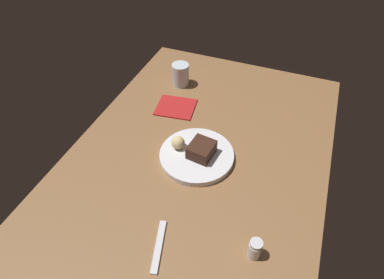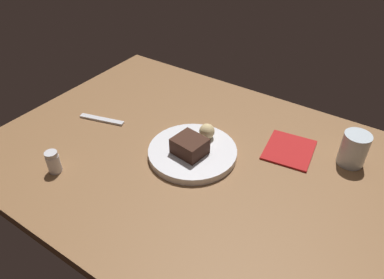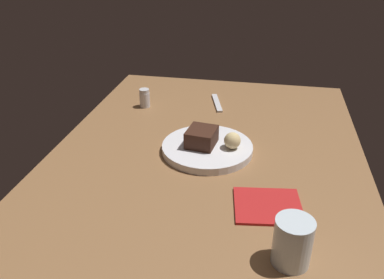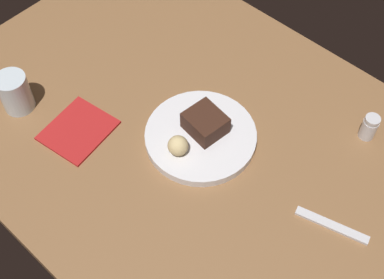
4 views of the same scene
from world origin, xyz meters
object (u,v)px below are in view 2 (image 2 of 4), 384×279
object	(u,v)px
folded_napkin	(289,150)
bread_roll	(207,131)
salt_shaker	(53,162)
dessert_plate	(192,153)
chocolate_cake_slice	(190,146)
water_glass	(354,149)
dessert_spoon	(102,119)

from	to	relation	value
folded_napkin	bread_roll	bearing A→B (deg)	25.54
salt_shaker	folded_napkin	size ratio (longest dim) A/B	0.43
dessert_plate	folded_napkin	xyz separation A→B (cm)	(-21.70, -17.33, -0.73)
chocolate_cake_slice	bread_roll	bearing A→B (deg)	-91.87
dessert_plate	bread_roll	world-z (taller)	bread_roll
water_glass	dessert_spoon	distance (cm)	74.48
dessert_plate	dessert_spoon	bearing A→B (deg)	2.56
chocolate_cake_slice	dessert_spoon	bearing A→B (deg)	0.56
dessert_plate	folded_napkin	size ratio (longest dim) A/B	1.69
salt_shaker	folded_napkin	xyz separation A→B (cm)	(-48.13, -42.61, -2.80)
water_glass	dessert_spoon	xyz separation A→B (cm)	(70.65, 23.17, -4.34)
chocolate_cake_slice	bread_roll	size ratio (longest dim) A/B	1.86
chocolate_cake_slice	water_glass	world-z (taller)	water_glass
bread_roll	dessert_spoon	size ratio (longest dim) A/B	0.30
dessert_plate	salt_shaker	size ratio (longest dim) A/B	3.92
bread_roll	folded_napkin	xyz separation A→B (cm)	(-21.30, -10.18, -3.98)
water_glass	dessert_spoon	world-z (taller)	water_glass
folded_napkin	water_glass	bearing A→B (deg)	-164.38
salt_shaker	water_glass	world-z (taller)	water_glass
folded_napkin	chocolate_cake_slice	bearing A→B (deg)	40.61
dessert_plate	bread_roll	size ratio (longest dim) A/B	5.54
bread_roll	chocolate_cake_slice	bearing A→B (deg)	88.13
chocolate_cake_slice	salt_shaker	bearing A→B (deg)	42.24
folded_napkin	dessert_plate	bearing A→B (deg)	38.60
chocolate_cake_slice	salt_shaker	size ratio (longest dim) A/B	1.32
dessert_plate	salt_shaker	distance (cm)	36.64
dessert_plate	bread_roll	xyz separation A→B (cm)	(-0.40, -7.15, 3.25)
salt_shaker	dessert_spoon	distance (cm)	24.94
dessert_spoon	folded_napkin	distance (cm)	58.23
bread_roll	salt_shaker	distance (cm)	42.11
water_glass	salt_shaker	bearing A→B (deg)	36.41
salt_shaker	water_glass	size ratio (longest dim) A/B	0.67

